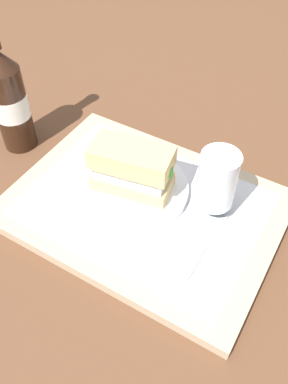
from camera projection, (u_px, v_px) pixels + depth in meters
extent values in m
plane|color=brown|center=(144.00, 212.00, 0.70)|extent=(3.00, 3.00, 0.00)
cube|color=tan|center=(144.00, 208.00, 0.69)|extent=(0.44, 0.32, 0.02)
cube|color=silver|center=(144.00, 204.00, 0.69)|extent=(0.38, 0.27, 0.00)
cylinder|color=white|center=(132.00, 189.00, 0.70)|extent=(0.19, 0.19, 0.01)
cube|color=tan|center=(132.00, 181.00, 0.68)|extent=(0.14, 0.09, 0.02)
cube|color=#9EA3A8|center=(132.00, 173.00, 0.67)|extent=(0.13, 0.08, 0.02)
cube|color=silver|center=(132.00, 167.00, 0.66)|extent=(0.12, 0.07, 0.01)
sphere|color=#47932D|center=(162.00, 171.00, 0.64)|extent=(0.04, 0.04, 0.04)
cube|color=tan|center=(131.00, 157.00, 0.64)|extent=(0.14, 0.09, 0.04)
cylinder|color=silver|center=(211.00, 211.00, 0.67)|extent=(0.06, 0.06, 0.01)
cylinder|color=silver|center=(212.00, 205.00, 0.66)|extent=(0.01, 0.01, 0.02)
cylinder|color=silver|center=(217.00, 179.00, 0.62)|extent=(0.06, 0.06, 0.09)
cylinder|color=gold|center=(216.00, 189.00, 0.63)|extent=(0.06, 0.06, 0.05)
cylinder|color=white|center=(218.00, 174.00, 0.61)|extent=(0.05, 0.05, 0.01)
cube|color=white|center=(171.00, 250.00, 0.62)|extent=(0.09, 0.07, 0.01)
cylinder|color=black|center=(12.00, 109.00, 0.76)|extent=(0.06, 0.06, 0.17)
cylinder|color=silver|center=(11.00, 105.00, 0.75)|extent=(0.07, 0.07, 0.05)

